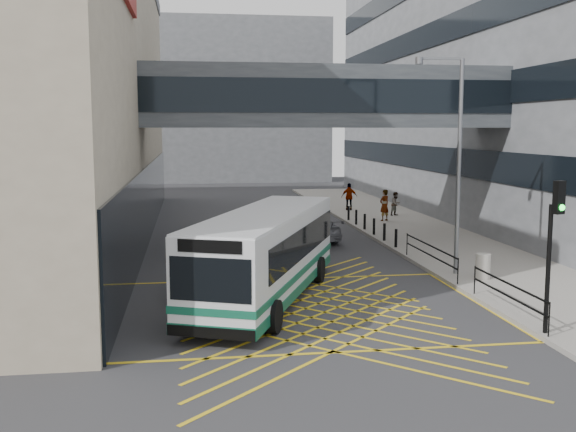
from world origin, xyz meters
name	(u,v)px	position (x,y,z in m)	size (l,w,h in m)	color
ground	(305,309)	(0.00, 0.00, 0.00)	(120.00, 120.00, 0.00)	#333335
building_far	(203,103)	(-2.00, 60.00, 9.00)	(28.00, 16.00, 18.00)	slate
skybridge	(324,98)	(3.00, 12.00, 7.50)	(20.00, 4.10, 3.00)	#41464B
pavement	(416,232)	(9.00, 15.00, 0.08)	(6.00, 54.00, 0.16)	gray
box_junction	(305,308)	(0.00, 0.00, 0.00)	(12.00, 9.00, 0.01)	gold
bus	(267,253)	(-1.13, 1.36, 1.67)	(6.55, 11.27, 3.12)	silver
car_white	(201,268)	(-3.40, 3.61, 0.73)	(1.87, 4.58, 1.46)	white
car_dark	(290,243)	(0.77, 8.65, 0.73)	(1.82, 4.65, 1.45)	black
car_silver	(311,227)	(2.62, 13.50, 0.71)	(1.92, 4.54, 1.41)	gray
traffic_light	(554,235)	(6.29, -4.26, 3.01)	(0.35, 0.52, 4.38)	black
street_lamp	(455,152)	(6.61, 3.83, 5.03)	(1.94, 0.39, 8.54)	slate
litter_bin	(483,266)	(7.48, 2.76, 0.65)	(0.57, 0.57, 0.98)	#ADA89E
kerb_railings	(460,266)	(6.15, 1.78, 0.88)	(0.05, 12.54, 1.00)	black
bollards	(369,224)	(6.25, 15.00, 0.61)	(0.14, 10.14, 0.90)	black
pedestrian_a	(384,205)	(8.41, 19.35, 1.15)	(0.78, 0.56, 1.97)	gray
pedestrian_b	(396,204)	(9.90, 21.71, 0.95)	(0.77, 0.45, 1.57)	gray
pedestrian_c	(349,197)	(7.51, 25.06, 1.12)	(1.13, 0.54, 1.92)	gray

